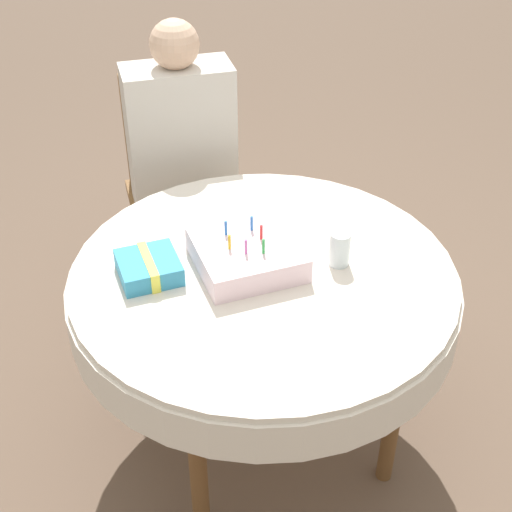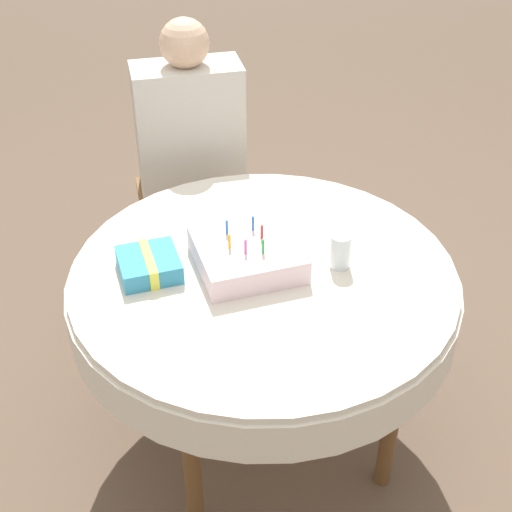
% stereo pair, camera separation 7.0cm
% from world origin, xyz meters
% --- Properties ---
extents(ground_plane, '(12.00, 12.00, 0.00)m').
position_xyz_m(ground_plane, '(0.00, 0.00, 0.00)').
color(ground_plane, brown).
extents(dining_table, '(1.13, 1.13, 0.70)m').
position_xyz_m(dining_table, '(0.00, 0.00, 0.62)').
color(dining_table, silver).
rests_on(dining_table, ground_plane).
extents(chair, '(0.46, 0.46, 0.92)m').
position_xyz_m(chair, '(-0.01, 0.90, 0.50)').
color(chair, brown).
rests_on(chair, ground_plane).
extents(person, '(0.41, 0.31, 1.17)m').
position_xyz_m(person, '(-0.02, 0.80, 0.70)').
color(person, '#DBB293').
rests_on(person, ground_plane).
extents(birthday_cake, '(0.28, 0.28, 0.12)m').
position_xyz_m(birthday_cake, '(-0.04, 0.04, 0.74)').
color(birthday_cake, silver).
rests_on(birthday_cake, dining_table).
extents(drinking_glass, '(0.06, 0.06, 0.10)m').
position_xyz_m(drinking_glass, '(0.21, -0.05, 0.75)').
color(drinking_glass, silver).
rests_on(drinking_glass, dining_table).
extents(gift_box, '(0.17, 0.17, 0.06)m').
position_xyz_m(gift_box, '(-0.31, 0.09, 0.73)').
color(gift_box, teal).
rests_on(gift_box, dining_table).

